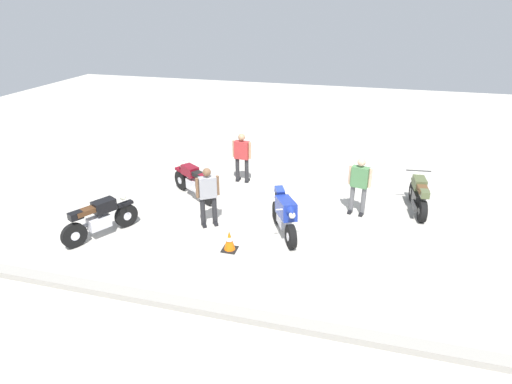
{
  "coord_description": "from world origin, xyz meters",
  "views": [
    {
      "loc": [
        -2.46,
        10.83,
        5.65
      ],
      "look_at": [
        0.35,
        0.42,
        0.75
      ],
      "focal_mm": 30.05,
      "sensor_mm": 36.0,
      "label": 1
    }
  ],
  "objects_px": {
    "motorcycle_black_cruiser": "(100,218)",
    "motorcycle_olive_vintage": "(419,195)",
    "motorcycle_maroon_cruiser": "(193,181)",
    "traffic_cone": "(229,241)",
    "person_in_gray_shirt": "(208,193)",
    "motorcycle_blue_sportbike": "(285,214)",
    "person_in_red_shirt": "(242,155)",
    "person_in_green_shirt": "(359,183)"
  },
  "relations": [
    {
      "from": "motorcycle_blue_sportbike",
      "to": "motorcycle_olive_vintage",
      "type": "relative_size",
      "value": 0.94
    },
    {
      "from": "motorcycle_maroon_cruiser",
      "to": "person_in_red_shirt",
      "type": "xyz_separation_m",
      "value": [
        -1.1,
        -1.53,
        0.43
      ]
    },
    {
      "from": "person_in_gray_shirt",
      "to": "person_in_red_shirt",
      "type": "bearing_deg",
      "value": 146.76
    },
    {
      "from": "motorcycle_maroon_cruiser",
      "to": "motorcycle_black_cruiser",
      "type": "relative_size",
      "value": 0.94
    },
    {
      "from": "motorcycle_blue_sportbike",
      "to": "motorcycle_maroon_cruiser",
      "type": "bearing_deg",
      "value": -141.37
    },
    {
      "from": "motorcycle_black_cruiser",
      "to": "person_in_red_shirt",
      "type": "relative_size",
      "value": 1.14
    },
    {
      "from": "person_in_gray_shirt",
      "to": "motorcycle_blue_sportbike",
      "type": "bearing_deg",
      "value": 57.35
    },
    {
      "from": "motorcycle_maroon_cruiser",
      "to": "traffic_cone",
      "type": "distance_m",
      "value": 3.35
    },
    {
      "from": "motorcycle_blue_sportbike",
      "to": "motorcycle_olive_vintage",
      "type": "height_order",
      "value": "motorcycle_blue_sportbike"
    },
    {
      "from": "motorcycle_maroon_cruiser",
      "to": "person_in_green_shirt",
      "type": "bearing_deg",
      "value": -143.46
    },
    {
      "from": "motorcycle_maroon_cruiser",
      "to": "person_in_gray_shirt",
      "type": "distance_m",
      "value": 1.94
    },
    {
      "from": "motorcycle_blue_sportbike",
      "to": "motorcycle_black_cruiser",
      "type": "height_order",
      "value": "motorcycle_blue_sportbike"
    },
    {
      "from": "motorcycle_olive_vintage",
      "to": "person_in_green_shirt",
      "type": "relative_size",
      "value": 1.17
    },
    {
      "from": "traffic_cone",
      "to": "motorcycle_maroon_cruiser",
      "type": "bearing_deg",
      "value": -52.54
    },
    {
      "from": "person_in_red_shirt",
      "to": "motorcycle_black_cruiser",
      "type": "bearing_deg",
      "value": 155.08
    },
    {
      "from": "motorcycle_blue_sportbike",
      "to": "person_in_green_shirt",
      "type": "relative_size",
      "value": 1.1
    },
    {
      "from": "motorcycle_blue_sportbike",
      "to": "traffic_cone",
      "type": "bearing_deg",
      "value": -71.0
    },
    {
      "from": "motorcycle_maroon_cruiser",
      "to": "motorcycle_black_cruiser",
      "type": "distance_m",
      "value": 3.18
    },
    {
      "from": "motorcycle_olive_vintage",
      "to": "traffic_cone",
      "type": "height_order",
      "value": "motorcycle_olive_vintage"
    },
    {
      "from": "motorcycle_maroon_cruiser",
      "to": "traffic_cone",
      "type": "relative_size",
      "value": 3.38
    },
    {
      "from": "motorcycle_olive_vintage",
      "to": "person_in_green_shirt",
      "type": "bearing_deg",
      "value": 104.43
    },
    {
      "from": "person_in_green_shirt",
      "to": "traffic_cone",
      "type": "distance_m",
      "value": 4.1
    },
    {
      "from": "motorcycle_blue_sportbike",
      "to": "motorcycle_black_cruiser",
      "type": "bearing_deg",
      "value": -99.08
    },
    {
      "from": "person_in_red_shirt",
      "to": "traffic_cone",
      "type": "xyz_separation_m",
      "value": [
        -0.94,
        4.18,
        -0.69
      ]
    },
    {
      "from": "motorcycle_black_cruiser",
      "to": "person_in_green_shirt",
      "type": "height_order",
      "value": "person_in_green_shirt"
    },
    {
      "from": "motorcycle_blue_sportbike",
      "to": "motorcycle_black_cruiser",
      "type": "xyz_separation_m",
      "value": [
        4.54,
        1.34,
        -0.07
      ]
    },
    {
      "from": "motorcycle_black_cruiser",
      "to": "motorcycle_olive_vintage",
      "type": "bearing_deg",
      "value": -37.22
    },
    {
      "from": "traffic_cone",
      "to": "person_in_green_shirt",
      "type": "bearing_deg",
      "value": -135.68
    },
    {
      "from": "motorcycle_maroon_cruiser",
      "to": "motorcycle_olive_vintage",
      "type": "bearing_deg",
      "value": -138.55
    },
    {
      "from": "motorcycle_maroon_cruiser",
      "to": "traffic_cone",
      "type": "bearing_deg",
      "value": 162.0
    },
    {
      "from": "person_in_gray_shirt",
      "to": "motorcycle_black_cruiser",
      "type": "bearing_deg",
      "value": -94.67
    },
    {
      "from": "motorcycle_black_cruiser",
      "to": "person_in_gray_shirt",
      "type": "distance_m",
      "value": 2.82
    },
    {
      "from": "motorcycle_black_cruiser",
      "to": "motorcycle_olive_vintage",
      "type": "relative_size",
      "value": 0.97
    },
    {
      "from": "motorcycle_olive_vintage",
      "to": "person_in_red_shirt",
      "type": "xyz_separation_m",
      "value": [
        5.51,
        -0.73,
        0.47
      ]
    },
    {
      "from": "motorcycle_maroon_cruiser",
      "to": "person_in_gray_shirt",
      "type": "relative_size",
      "value": 1.09
    },
    {
      "from": "motorcycle_blue_sportbike",
      "to": "person_in_green_shirt",
      "type": "distance_m",
      "value": 2.48
    },
    {
      "from": "person_in_red_shirt",
      "to": "person_in_green_shirt",
      "type": "bearing_deg",
      "value": -105.18
    },
    {
      "from": "motorcycle_olive_vintage",
      "to": "person_in_gray_shirt",
      "type": "height_order",
      "value": "person_in_gray_shirt"
    },
    {
      "from": "motorcycle_blue_sportbike",
      "to": "person_in_red_shirt",
      "type": "height_order",
      "value": "person_in_red_shirt"
    },
    {
      "from": "person_in_gray_shirt",
      "to": "motorcycle_olive_vintage",
      "type": "bearing_deg",
      "value": 80.03
    },
    {
      "from": "person_in_gray_shirt",
      "to": "person_in_red_shirt",
      "type": "distance_m",
      "value": 3.08
    },
    {
      "from": "motorcycle_black_cruiser",
      "to": "motorcycle_olive_vintage",
      "type": "xyz_separation_m",
      "value": [
        -7.98,
        -3.68,
        -0.03
      ]
    }
  ]
}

